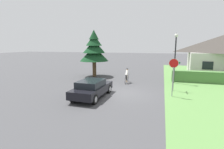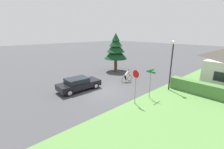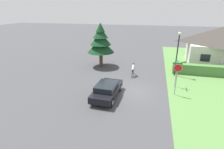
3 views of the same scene
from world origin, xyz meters
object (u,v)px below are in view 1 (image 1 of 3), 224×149
stop_sign (173,70)px  conifer_tall_near (94,49)px  sedan_left_lane (92,88)px  cottage_house (224,55)px  street_lamp (175,50)px  cyclist (127,76)px  street_name_sign (174,69)px

stop_sign → conifer_tall_near: conifer_tall_near is taller
sedan_left_lane → conifer_tall_near: (-3.12, 8.31, 2.69)m
cottage_house → street_lamp: (-6.16, -5.93, 0.66)m
cottage_house → sedan_left_lane: cottage_house is taller
stop_sign → conifer_tall_near: bearing=-32.4°
cottage_house → stop_sign: 12.85m
sedan_left_lane → conifer_tall_near: bearing=22.5°
cyclist → conifer_tall_near: bearing=60.1°
cyclist → street_lamp: street_lamp is taller
street_lamp → street_name_sign: street_lamp is taller
cottage_house → conifer_tall_near: (-15.52, -4.60, 0.67)m
sedan_left_lane → cyclist: size_ratio=2.49×
street_lamp → conifer_tall_near: (-9.36, 1.33, 0.01)m
sedan_left_lane → street_lamp: street_lamp is taller
cottage_house → stop_sign: bearing=-116.6°
sedan_left_lane → conifer_tall_near: size_ratio=0.77×
cyclist → stop_sign: 5.90m
conifer_tall_near → sedan_left_lane: bearing=-69.4°
cottage_house → street_name_sign: (-6.38, -9.17, -0.85)m
sedan_left_lane → street_lamp: size_ratio=0.86×
sedan_left_lane → street_lamp: bearing=-39.9°
street_lamp → street_name_sign: 3.58m
cottage_house → street_lamp: 8.58m
cottage_house → cyclist: cottage_house is taller
sedan_left_lane → cyclist: cyclist is taller
stop_sign → conifer_tall_near: (-8.97, 6.43, 1.33)m
sedan_left_lane → street_name_sign: size_ratio=1.65×
cyclist → stop_sign: bearing=-131.7°
cottage_house → sedan_left_lane: (-12.40, -12.91, -2.01)m
cottage_house → stop_sign: cottage_house is taller
street_lamp → cyclist: bearing=-164.5°
street_name_sign → stop_sign: bearing=-95.4°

